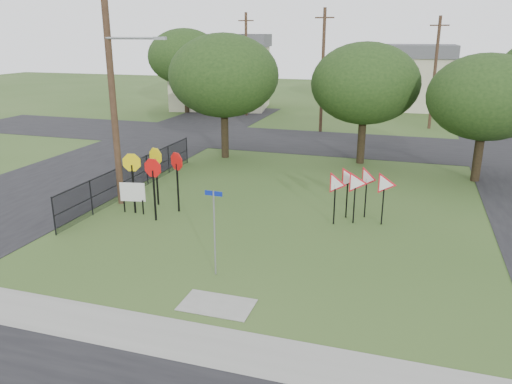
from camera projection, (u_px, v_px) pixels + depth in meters
The scene contains 21 objects.
ground at pixel (245, 268), 15.94m from camera, with size 140.00×140.00×0.00m, color #2D491B.
sidewalk at pixel (189, 341), 12.12m from camera, with size 30.00×1.60×0.02m, color gray.
planting_strip at pixel (167, 372), 11.03m from camera, with size 30.00×0.80×0.02m, color #2D491B.
street_left at pixel (102, 165), 28.47m from camera, with size 8.00×50.00×0.02m, color black.
street_far at pixel (338, 144), 34.13m from camera, with size 60.00×8.00×0.02m, color black.
curb_pad at pixel (217, 305), 13.75m from camera, with size 2.00×1.20×0.02m, color gray.
street_name_sign at pixel (214, 227), 15.07m from camera, with size 0.56×0.05×2.72m.
stop_sign_cluster at pixel (155, 168), 20.42m from camera, with size 2.40×1.98×2.57m.
yield_sign_cluster at pixel (358, 183), 19.49m from camera, with size 2.70×1.63×2.13m.
info_board at pixel (133, 193), 20.59m from camera, with size 1.05×0.25×1.32m.
utility_pole_main at pixel (113, 83), 20.53m from camera, with size 3.55×0.33×10.00m.
far_pole_a at pixel (323, 70), 36.95m from camera, with size 1.40×0.24×9.00m.
far_pole_b at pixel (435, 72), 38.37m from camera, with size 1.40×0.24×8.50m.
far_pole_c at pixel (246, 64), 44.70m from camera, with size 1.40×0.24×9.00m.
fence_run at pixel (135, 175), 23.56m from camera, with size 0.05×11.55×1.50m.
house_left at pixel (221, 71), 49.77m from camera, with size 10.58×8.88×7.20m.
house_mid at pixel (409, 76), 50.22m from camera, with size 8.40×8.40×6.20m.
tree_near_left at pixel (224, 76), 28.93m from camera, with size 6.40×6.40×7.27m.
tree_near_mid at pixel (365, 84), 27.64m from camera, with size 6.00×6.00×6.80m.
tree_near_right at pixel (486, 97), 24.20m from camera, with size 5.60×5.60×6.33m.
tree_far_left at pixel (185, 57), 46.25m from camera, with size 6.80×6.80×7.73m.
Camera 1 is at (4.69, -13.69, 7.13)m, focal length 35.00 mm.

